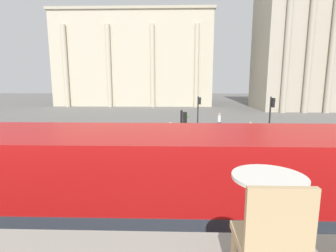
{
  "coord_description": "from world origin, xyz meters",
  "views": [
    {
      "loc": [
        0.19,
        -2.4,
        5.09
      ],
      "look_at": [
        -0.33,
        15.59,
        1.93
      ],
      "focal_mm": 28.0,
      "sensor_mm": 36.0,
      "label": 1
    }
  ],
  "objects_px": {
    "plaza_building_left": "(137,61)",
    "cafe_chair_0": "(271,240)",
    "double_decker_bus": "(134,209)",
    "pedestrian_white": "(219,120)",
    "traffic_light_mid": "(271,114)",
    "cafe_dining_table": "(268,198)",
    "pedestrian_olive": "(170,131)",
    "traffic_light_far": "(199,108)",
    "plaza_building_right": "(336,33)",
    "pedestrian_black": "(250,131)",
    "traffic_light_near": "(183,134)"
  },
  "relations": [
    {
      "from": "plaza_building_right",
      "to": "traffic_light_far",
      "type": "xyz_separation_m",
      "value": [
        -24.79,
        -20.91,
        -10.6
      ]
    },
    {
      "from": "cafe_dining_table",
      "to": "pedestrian_white",
      "type": "distance_m",
      "value": 25.07
    },
    {
      "from": "pedestrian_white",
      "to": "traffic_light_far",
      "type": "bearing_deg",
      "value": -1.83
    },
    {
      "from": "double_decker_bus",
      "to": "pedestrian_white",
      "type": "xyz_separation_m",
      "value": [
        5.4,
        21.19,
        -1.22
      ]
    },
    {
      "from": "traffic_light_mid",
      "to": "pedestrian_black",
      "type": "distance_m",
      "value": 2.49
    },
    {
      "from": "plaza_building_right",
      "to": "traffic_light_mid",
      "type": "relative_size",
      "value": 6.74
    },
    {
      "from": "double_decker_bus",
      "to": "traffic_light_near",
      "type": "xyz_separation_m",
      "value": [
        1.3,
        7.83,
        0.11
      ]
    },
    {
      "from": "plaza_building_left",
      "to": "traffic_light_near",
      "type": "bearing_deg",
      "value": -78.87
    },
    {
      "from": "double_decker_bus",
      "to": "pedestrian_olive",
      "type": "height_order",
      "value": "double_decker_bus"
    },
    {
      "from": "cafe_dining_table",
      "to": "pedestrian_black",
      "type": "bearing_deg",
      "value": 74.44
    },
    {
      "from": "cafe_chair_0",
      "to": "traffic_light_near",
      "type": "relative_size",
      "value": 0.25
    },
    {
      "from": "double_decker_bus",
      "to": "traffic_light_mid",
      "type": "distance_m",
      "value": 16.58
    },
    {
      "from": "plaza_building_left",
      "to": "pedestrian_black",
      "type": "relative_size",
      "value": 18.86
    },
    {
      "from": "traffic_light_far",
      "to": "plaza_building_left",
      "type": "bearing_deg",
      "value": 108.51
    },
    {
      "from": "traffic_light_near",
      "to": "pedestrian_olive",
      "type": "bearing_deg",
      "value": 96.22
    },
    {
      "from": "double_decker_bus",
      "to": "plaza_building_right",
      "type": "height_order",
      "value": "plaza_building_right"
    },
    {
      "from": "plaza_building_right",
      "to": "pedestrian_olive",
      "type": "relative_size",
      "value": 14.43
    },
    {
      "from": "plaza_building_left",
      "to": "traffic_light_far",
      "type": "height_order",
      "value": "plaza_building_left"
    },
    {
      "from": "double_decker_bus",
      "to": "cafe_chair_0",
      "type": "bearing_deg",
      "value": -64.64
    },
    {
      "from": "double_decker_bus",
      "to": "cafe_dining_table",
      "type": "height_order",
      "value": "cafe_dining_table"
    },
    {
      "from": "cafe_dining_table",
      "to": "plaza_building_left",
      "type": "xyz_separation_m",
      "value": [
        -9.29,
        56.51,
        5.11
      ]
    },
    {
      "from": "traffic_light_far",
      "to": "pedestrian_olive",
      "type": "distance_m",
      "value": 6.36
    },
    {
      "from": "traffic_light_far",
      "to": "cafe_chair_0",
      "type": "bearing_deg",
      "value": -93.98
    },
    {
      "from": "plaza_building_right",
      "to": "pedestrian_black",
      "type": "relative_size",
      "value": 15.55
    },
    {
      "from": "cafe_chair_0",
      "to": "pedestrian_black",
      "type": "xyz_separation_m",
      "value": [
        5.59,
        20.02,
        -3.14
      ]
    },
    {
      "from": "traffic_light_mid",
      "to": "pedestrian_olive",
      "type": "distance_m",
      "value": 7.81
    },
    {
      "from": "double_decker_bus",
      "to": "traffic_light_near",
      "type": "bearing_deg",
      "value": 84.87
    },
    {
      "from": "traffic_light_near",
      "to": "double_decker_bus",
      "type": "bearing_deg",
      "value": -99.44
    },
    {
      "from": "plaza_building_right",
      "to": "traffic_light_mid",
      "type": "distance_m",
      "value": 35.25
    },
    {
      "from": "double_decker_bus",
      "to": "pedestrian_white",
      "type": "bearing_deg",
      "value": 80.01
    },
    {
      "from": "traffic_light_mid",
      "to": "pedestrian_white",
      "type": "bearing_deg",
      "value": 112.15
    },
    {
      "from": "traffic_light_mid",
      "to": "traffic_light_far",
      "type": "relative_size",
      "value": 1.1
    },
    {
      "from": "plaza_building_left",
      "to": "cafe_chair_0",
      "type": "bearing_deg",
      "value": -80.91
    },
    {
      "from": "traffic_light_near",
      "to": "pedestrian_black",
      "type": "relative_size",
      "value": 2.14
    },
    {
      "from": "plaza_building_right",
      "to": "pedestrian_white",
      "type": "xyz_separation_m",
      "value": [
        -22.63,
        -20.44,
        -11.88
      ]
    },
    {
      "from": "traffic_light_mid",
      "to": "pedestrian_white",
      "type": "xyz_separation_m",
      "value": [
        -2.75,
        6.75,
        -1.51
      ]
    },
    {
      "from": "plaza_building_right",
      "to": "traffic_light_near",
      "type": "distance_m",
      "value": 44.36
    },
    {
      "from": "double_decker_bus",
      "to": "cafe_chair_0",
      "type": "height_order",
      "value": "cafe_chair_0"
    },
    {
      "from": "cafe_dining_table",
      "to": "traffic_light_far",
      "type": "distance_m",
      "value": 24.25
    },
    {
      "from": "double_decker_bus",
      "to": "plaza_building_left",
      "type": "height_order",
      "value": "plaza_building_left"
    },
    {
      "from": "double_decker_bus",
      "to": "traffic_light_mid",
      "type": "relative_size",
      "value": 2.92
    },
    {
      "from": "plaza_building_left",
      "to": "double_decker_bus",
      "type": "bearing_deg",
      "value": -81.85
    },
    {
      "from": "traffic_light_near",
      "to": "pedestrian_olive",
      "type": "distance_m",
      "value": 7.44
    },
    {
      "from": "cafe_dining_table",
      "to": "pedestrian_black",
      "type": "distance_m",
      "value": 20.46
    },
    {
      "from": "traffic_light_mid",
      "to": "plaza_building_right",
      "type": "bearing_deg",
      "value": 53.83
    },
    {
      "from": "traffic_light_near",
      "to": "pedestrian_olive",
      "type": "relative_size",
      "value": 1.98
    },
    {
      "from": "pedestrian_black",
      "to": "traffic_light_far",
      "type": "bearing_deg",
      "value": -130.44
    },
    {
      "from": "traffic_light_mid",
      "to": "plaza_building_left",
      "type": "bearing_deg",
      "value": 112.16
    },
    {
      "from": "traffic_light_near",
      "to": "traffic_light_mid",
      "type": "xyz_separation_m",
      "value": [
        6.85,
        6.6,
        0.17
      ]
    },
    {
      "from": "cafe_dining_table",
      "to": "traffic_light_mid",
      "type": "xyz_separation_m",
      "value": [
        6.46,
        17.84,
        -1.6
      ]
    }
  ]
}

